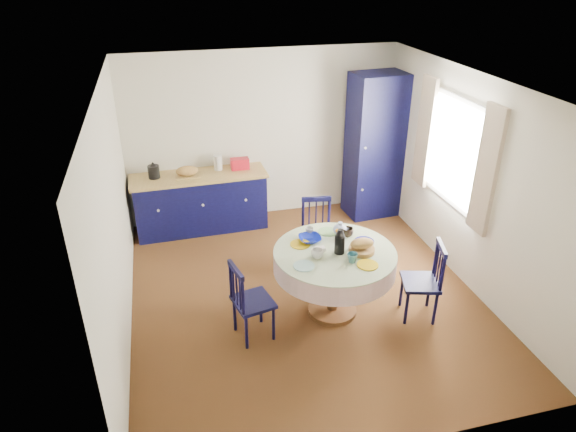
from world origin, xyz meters
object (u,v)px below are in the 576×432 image
(pantry_cabinet, at_px, (374,147))
(mug_d, at_px, (310,231))
(mug_b, at_px, (352,258))
(chair_left, at_px, (250,301))
(mug_c, at_px, (348,232))
(dining_table, at_px, (335,261))
(mug_a, at_px, (317,254))
(kitchen_counter, at_px, (201,201))
(chair_far, at_px, (317,234))
(chair_right, at_px, (424,281))
(cobalt_bowl, at_px, (310,239))

(pantry_cabinet, xyz_separation_m, mug_d, (-1.55, -1.86, -0.23))
(mug_b, bearing_deg, mug_d, 111.93)
(chair_left, relative_size, mug_c, 6.80)
(chair_left, distance_m, mug_d, 1.07)
(dining_table, xyz_separation_m, mug_a, (-0.23, -0.08, 0.17))
(chair_left, bearing_deg, pantry_cabinet, -56.67)
(pantry_cabinet, distance_m, chair_left, 3.45)
(kitchen_counter, relative_size, pantry_cabinet, 0.89)
(dining_table, bearing_deg, kitchen_counter, 117.33)
(dining_table, distance_m, chair_far, 1.01)
(kitchen_counter, distance_m, mug_c, 2.59)
(mug_a, distance_m, mug_b, 0.37)
(chair_left, height_order, chair_far, chair_far)
(chair_right, bearing_deg, mug_b, -76.92)
(mug_c, bearing_deg, dining_table, -130.56)
(mug_b, height_order, cobalt_bowl, mug_b)
(chair_left, bearing_deg, mug_a, -95.46)
(mug_d, height_order, cobalt_bowl, mug_d)
(mug_d, bearing_deg, chair_right, -32.50)
(chair_far, bearing_deg, chair_right, -47.73)
(chair_right, xyz_separation_m, mug_a, (-1.17, 0.21, 0.39))
(chair_far, relative_size, mug_d, 9.39)
(mug_a, xyz_separation_m, cobalt_bowl, (0.02, 0.35, -0.02))
(pantry_cabinet, bearing_deg, mug_d, -134.58)
(mug_d, relative_size, cobalt_bowl, 0.40)
(chair_right, bearing_deg, chair_far, -130.63)
(chair_right, bearing_deg, dining_table, -91.24)
(kitchen_counter, xyz_separation_m, chair_right, (2.17, -2.67, 0.02))
(mug_c, bearing_deg, mug_a, -142.57)
(dining_table, distance_m, cobalt_bowl, 0.37)
(chair_far, xyz_separation_m, mug_b, (-0.01, -1.23, 0.39))
(chair_left, xyz_separation_m, chair_right, (1.92, -0.12, 0.01))
(mug_b, bearing_deg, dining_table, 110.97)
(dining_table, distance_m, chair_right, 1.01)
(pantry_cabinet, distance_m, mug_a, 2.86)
(dining_table, xyz_separation_m, mug_c, (0.24, 0.28, 0.18))
(chair_left, bearing_deg, mug_b, -106.54)
(mug_c, relative_size, cobalt_bowl, 0.54)
(pantry_cabinet, height_order, mug_d, pantry_cabinet)
(mug_a, bearing_deg, chair_right, -10.36)
(mug_d, xyz_separation_m, cobalt_bowl, (-0.04, -0.14, -0.02))
(mug_b, bearing_deg, cobalt_bowl, 120.17)
(kitchen_counter, relative_size, chair_left, 2.15)
(chair_left, xyz_separation_m, mug_c, (1.21, 0.45, 0.40))
(mug_c, relative_size, mug_d, 1.34)
(chair_far, height_order, mug_a, chair_far)
(chair_far, xyz_separation_m, mug_c, (0.13, -0.70, 0.39))
(dining_table, bearing_deg, chair_far, 83.87)
(dining_table, distance_m, mug_b, 0.32)
(kitchen_counter, xyz_separation_m, chair_far, (1.33, -1.40, 0.02))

